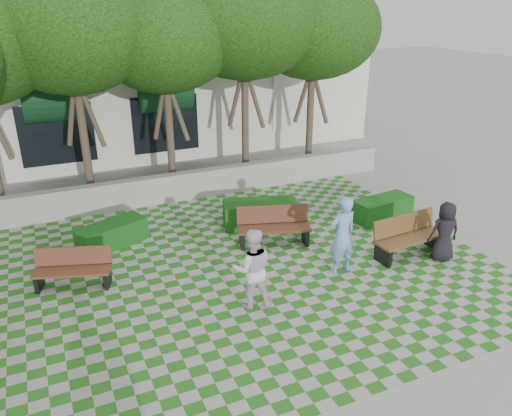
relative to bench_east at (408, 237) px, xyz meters
name	(u,v)px	position (x,y,z in m)	size (l,w,h in m)	color
ground	(263,291)	(-4.18, -0.08, -0.50)	(90.00, 90.00, 0.00)	gray
lawn	(246,271)	(-4.18, 0.92, -0.50)	(12.00, 12.00, 0.00)	#2B721E
retaining_wall	(184,186)	(-4.18, 6.12, -0.05)	(15.00, 0.36, 0.90)	#9E9B93
bench_east	(408,237)	(0.00, 0.00, 0.00)	(2.03, 0.80, 1.04)	brown
bench_mid	(274,227)	(-2.90, 1.99, -0.01)	(2.06, 1.20, 1.03)	#512C1B
bench_west	(73,269)	(-8.07, 1.93, -0.07)	(1.82, 1.09, 0.91)	#5B2F1F
hedge_east	(382,208)	(0.82, 2.12, -0.18)	(1.86, 0.74, 0.65)	#144B15
hedge_midright	(261,213)	(-2.74, 3.18, -0.13)	(2.13, 0.85, 0.74)	#144512
hedge_midleft	(112,234)	(-6.92, 3.65, -0.18)	(1.83, 0.73, 0.64)	#134916
person_blue	(342,235)	(-2.07, -0.03, 0.48)	(0.72, 0.47, 1.97)	#779FD9
person_dark	(445,232)	(0.63, -0.57, 0.28)	(0.76, 0.50, 1.56)	black
person_white	(252,269)	(-4.62, -0.48, 0.40)	(0.88, 0.69, 1.81)	white
tree_row	(111,37)	(-6.04, 5.87, 4.68)	(17.70, 13.40, 7.41)	#47382B
building	(151,84)	(-3.24, 13.99, 2.01)	(18.00, 8.92, 5.15)	white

